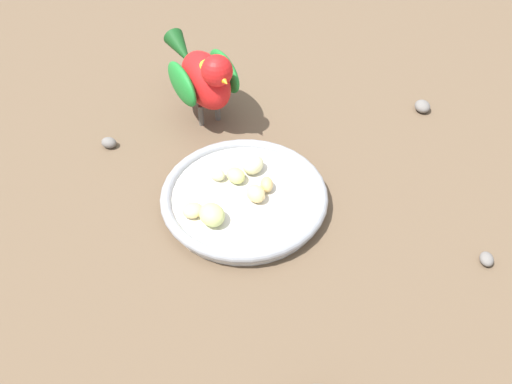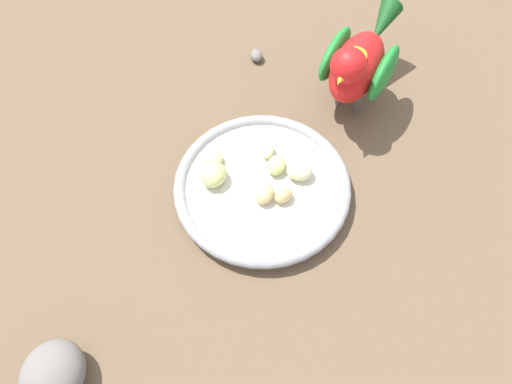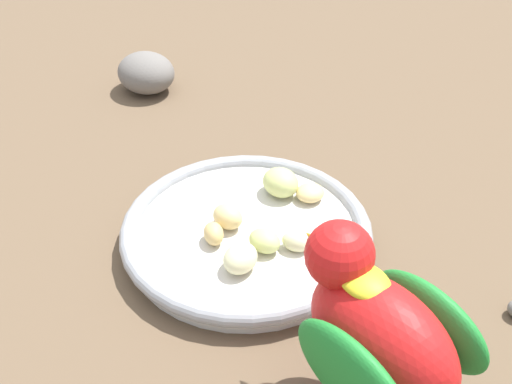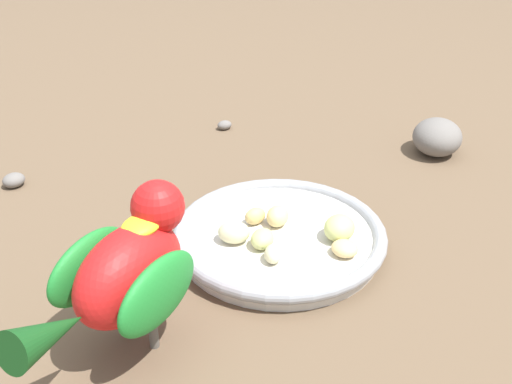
{
  "view_description": "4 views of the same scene",
  "coord_description": "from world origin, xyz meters",
  "px_view_note": "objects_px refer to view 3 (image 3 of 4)",
  "views": [
    {
      "loc": [
        0.29,
        -0.48,
        0.59
      ],
      "look_at": [
        0.04,
        -0.0,
        0.05
      ],
      "focal_mm": 40.46,
      "sensor_mm": 36.0,
      "label": 1
    },
    {
      "loc": [
        0.36,
        -0.02,
        0.6
      ],
      "look_at": [
        0.04,
        -0.0,
        0.05
      ],
      "focal_mm": 36.31,
      "sensor_mm": 36.0,
      "label": 2
    },
    {
      "loc": [
        -0.15,
        0.44,
        0.41
      ],
      "look_at": [
        0.01,
        -0.01,
        0.05
      ],
      "focal_mm": 46.14,
      "sensor_mm": 36.0,
      "label": 3
    },
    {
      "loc": [
        -0.57,
        0.06,
        0.4
      ],
      "look_at": [
        0.02,
        0.03,
        0.06
      ],
      "focal_mm": 44.99,
      "sensor_mm": 36.0,
      "label": 4
    }
  ],
  "objects_px": {
    "feeding_bowl": "(246,233)",
    "rock_large": "(146,73)",
    "parrot": "(387,338)",
    "apple_piece_3": "(310,193)",
    "apple_piece_0": "(214,234)",
    "apple_piece_4": "(296,242)",
    "apple_piece_5": "(228,217)",
    "apple_piece_1": "(237,257)",
    "apple_piece_2": "(265,241)",
    "apple_piece_6": "(276,182)"
  },
  "relations": [
    {
      "from": "apple_piece_3",
      "to": "parrot",
      "type": "height_order",
      "value": "parrot"
    },
    {
      "from": "parrot",
      "to": "rock_large",
      "type": "bearing_deg",
      "value": -13.06
    },
    {
      "from": "apple_piece_0",
      "to": "apple_piece_4",
      "type": "bearing_deg",
      "value": -168.4
    },
    {
      "from": "feeding_bowl",
      "to": "apple_piece_3",
      "type": "height_order",
      "value": "apple_piece_3"
    },
    {
      "from": "feeding_bowl",
      "to": "apple_piece_1",
      "type": "height_order",
      "value": "apple_piece_1"
    },
    {
      "from": "apple_piece_2",
      "to": "apple_piece_5",
      "type": "distance_m",
      "value": 0.05
    },
    {
      "from": "apple_piece_4",
      "to": "apple_piece_5",
      "type": "height_order",
      "value": "apple_piece_5"
    },
    {
      "from": "apple_piece_4",
      "to": "rock_large",
      "type": "xyz_separation_m",
      "value": [
        0.28,
        -0.25,
        -0.0
      ]
    },
    {
      "from": "apple_piece_5",
      "to": "parrot",
      "type": "bearing_deg",
      "value": 139.96
    },
    {
      "from": "apple_piece_4",
      "to": "parrot",
      "type": "height_order",
      "value": "parrot"
    },
    {
      "from": "parrot",
      "to": "rock_large",
      "type": "relative_size",
      "value": 2.44
    },
    {
      "from": "feeding_bowl",
      "to": "apple_piece_6",
      "type": "xyz_separation_m",
      "value": [
        -0.01,
        -0.06,
        0.02
      ]
    },
    {
      "from": "feeding_bowl",
      "to": "apple_piece_5",
      "type": "xyz_separation_m",
      "value": [
        0.02,
        0.0,
        0.02
      ]
    },
    {
      "from": "apple_piece_0",
      "to": "apple_piece_1",
      "type": "height_order",
      "value": "apple_piece_1"
    },
    {
      "from": "apple_piece_4",
      "to": "rock_large",
      "type": "distance_m",
      "value": 0.37
    },
    {
      "from": "apple_piece_0",
      "to": "apple_piece_5",
      "type": "xyz_separation_m",
      "value": [
        -0.0,
        -0.02,
        0.0
      ]
    },
    {
      "from": "feeding_bowl",
      "to": "apple_piece_4",
      "type": "height_order",
      "value": "apple_piece_4"
    },
    {
      "from": "apple_piece_4",
      "to": "apple_piece_5",
      "type": "relative_size",
      "value": 0.85
    },
    {
      "from": "apple_piece_3",
      "to": "apple_piece_4",
      "type": "xyz_separation_m",
      "value": [
        -0.01,
        0.07,
        0.0
      ]
    },
    {
      "from": "apple_piece_3",
      "to": "feeding_bowl",
      "type": "bearing_deg",
      "value": 56.0
    },
    {
      "from": "apple_piece_6",
      "to": "apple_piece_0",
      "type": "bearing_deg",
      "value": 71.05
    },
    {
      "from": "rock_large",
      "to": "apple_piece_5",
      "type": "bearing_deg",
      "value": 130.66
    },
    {
      "from": "apple_piece_2",
      "to": "apple_piece_4",
      "type": "height_order",
      "value": "apple_piece_2"
    },
    {
      "from": "feeding_bowl",
      "to": "apple_piece_0",
      "type": "bearing_deg",
      "value": 49.6
    },
    {
      "from": "feeding_bowl",
      "to": "apple_piece_1",
      "type": "xyz_separation_m",
      "value": [
        -0.01,
        0.05,
        0.02
      ]
    },
    {
      "from": "apple_piece_3",
      "to": "rock_large",
      "type": "xyz_separation_m",
      "value": [
        0.27,
        -0.18,
        -0.0
      ]
    },
    {
      "from": "apple_piece_5",
      "to": "parrot",
      "type": "height_order",
      "value": "parrot"
    },
    {
      "from": "feeding_bowl",
      "to": "apple_piece_3",
      "type": "bearing_deg",
      "value": -124.0
    },
    {
      "from": "apple_piece_4",
      "to": "apple_piece_6",
      "type": "bearing_deg",
      "value": -60.28
    },
    {
      "from": "apple_piece_2",
      "to": "rock_large",
      "type": "height_order",
      "value": "rock_large"
    },
    {
      "from": "apple_piece_0",
      "to": "apple_piece_3",
      "type": "bearing_deg",
      "value": -125.94
    },
    {
      "from": "apple_piece_5",
      "to": "apple_piece_6",
      "type": "height_order",
      "value": "apple_piece_6"
    },
    {
      "from": "apple_piece_1",
      "to": "feeding_bowl",
      "type": "bearing_deg",
      "value": -78.85
    },
    {
      "from": "feeding_bowl",
      "to": "apple_piece_6",
      "type": "height_order",
      "value": "apple_piece_6"
    },
    {
      "from": "apple_piece_3",
      "to": "rock_large",
      "type": "bearing_deg",
      "value": -33.36
    },
    {
      "from": "apple_piece_2",
      "to": "apple_piece_6",
      "type": "distance_m",
      "value": 0.08
    },
    {
      "from": "apple_piece_4",
      "to": "apple_piece_0",
      "type": "bearing_deg",
      "value": 11.6
    },
    {
      "from": "feeding_bowl",
      "to": "rock_large",
      "type": "xyz_separation_m",
      "value": [
        0.22,
        -0.24,
        0.01
      ]
    },
    {
      "from": "apple_piece_5",
      "to": "apple_piece_1",
      "type": "bearing_deg",
      "value": 119.52
    },
    {
      "from": "apple_piece_0",
      "to": "rock_large",
      "type": "relative_size",
      "value": 0.33
    },
    {
      "from": "feeding_bowl",
      "to": "apple_piece_6",
      "type": "relative_size",
      "value": 6.2
    },
    {
      "from": "apple_piece_6",
      "to": "apple_piece_4",
      "type": "bearing_deg",
      "value": 119.72
    },
    {
      "from": "feeding_bowl",
      "to": "apple_piece_2",
      "type": "xyz_separation_m",
      "value": [
        -0.02,
        0.02,
        0.01
      ]
    },
    {
      "from": "feeding_bowl",
      "to": "apple_piece_1",
      "type": "bearing_deg",
      "value": 101.15
    },
    {
      "from": "feeding_bowl",
      "to": "rock_large",
      "type": "relative_size",
      "value": 3.05
    },
    {
      "from": "apple_piece_0",
      "to": "apple_piece_2",
      "type": "relative_size",
      "value": 0.84
    },
    {
      "from": "apple_piece_1",
      "to": "parrot",
      "type": "relative_size",
      "value": 0.18
    },
    {
      "from": "apple_piece_4",
      "to": "rock_large",
      "type": "height_order",
      "value": "rock_large"
    },
    {
      "from": "apple_piece_0",
      "to": "parrot",
      "type": "height_order",
      "value": "parrot"
    },
    {
      "from": "apple_piece_2",
      "to": "rock_large",
      "type": "bearing_deg",
      "value": -46.2
    }
  ]
}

